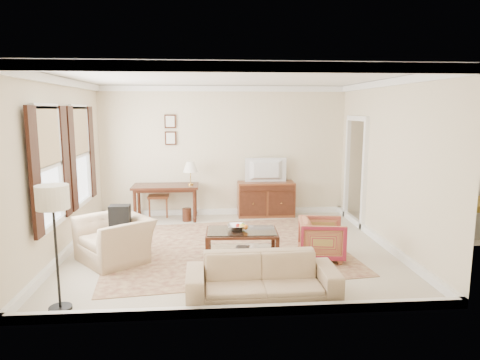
{
  "coord_description": "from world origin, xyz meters",
  "views": [
    {
      "loc": [
        -0.38,
        -7.12,
        2.38
      ],
      "look_at": [
        0.2,
        0.3,
        1.15
      ],
      "focal_mm": 32.0,
      "sensor_mm": 36.0,
      "label": 1
    }
  ],
  "objects": [
    {
      "name": "room_shell",
      "position": [
        0.0,
        0.0,
        2.47
      ],
      "size": [
        5.51,
        5.01,
        2.91
      ],
      "color": "beige",
      "rests_on": "ground"
    },
    {
      "name": "annex_bedroom",
      "position": [
        4.49,
        1.15,
        0.34
      ],
      "size": [
        3.0,
        2.7,
        2.9
      ],
      "color": "beige",
      "rests_on": "ground"
    },
    {
      "name": "window_front",
      "position": [
        -2.7,
        -0.7,
        1.55
      ],
      "size": [
        0.12,
        1.56,
        1.8
      ],
      "primitive_type": null,
      "color": "#CCB284",
      "rests_on": "room_shell"
    },
    {
      "name": "window_rear",
      "position": [
        -2.7,
        0.9,
        1.55
      ],
      "size": [
        0.12,
        1.56,
        1.8
      ],
      "primitive_type": null,
      "color": "#CCB284",
      "rests_on": "room_shell"
    },
    {
      "name": "doorway",
      "position": [
        2.71,
        1.5,
        1.08
      ],
      "size": [
        0.1,
        1.12,
        2.25
      ],
      "primitive_type": null,
      "color": "white",
      "rests_on": "room_shell"
    },
    {
      "name": "rug",
      "position": [
        -0.08,
        0.0,
        0.01
      ],
      "size": [
        4.34,
        3.84,
        0.01
      ],
      "primitive_type": "cube",
      "rotation": [
        0.0,
        0.0,
        0.12
      ],
      "color": "#571D1F",
      "rests_on": "room_shell"
    },
    {
      "name": "writing_desk",
      "position": [
        -1.28,
        2.05,
        0.66
      ],
      "size": [
        1.41,
        0.7,
        0.77
      ],
      "color": "#421E13",
      "rests_on": "room_shell"
    },
    {
      "name": "desk_chair",
      "position": [
        -1.47,
        2.4,
        0.53
      ],
      "size": [
        0.52,
        0.52,
        1.05
      ],
      "primitive_type": null,
      "rotation": [
        0.0,
        0.0,
        0.18
      ],
      "color": "brown",
      "rests_on": "room_shell"
    },
    {
      "name": "desk_lamp",
      "position": [
        -0.74,
        2.05,
        1.02
      ],
      "size": [
        0.32,
        0.32,
        0.5
      ],
      "primitive_type": null,
      "color": "silver",
      "rests_on": "writing_desk"
    },
    {
      "name": "framed_prints",
      "position": [
        -1.18,
        2.47,
        1.94
      ],
      "size": [
        0.25,
        0.04,
        0.68
      ],
      "primitive_type": null,
      "color": "#421E13",
      "rests_on": "room_shell"
    },
    {
      "name": "sideboard",
      "position": [
        0.93,
        2.23,
        0.39
      ],
      "size": [
        1.26,
        0.49,
        0.78
      ],
      "primitive_type": "cube",
      "color": "brown",
      "rests_on": "room_shell"
    },
    {
      "name": "tv",
      "position": [
        0.93,
        2.21,
        1.22
      ],
      "size": [
        0.88,
        0.51,
        0.12
      ],
      "primitive_type": "imported",
      "rotation": [
        0.0,
        0.0,
        3.14
      ],
      "color": "black",
      "rests_on": "sideboard"
    },
    {
      "name": "coffee_table",
      "position": [
        0.16,
        -0.56,
        0.37
      ],
      "size": [
        1.16,
        0.71,
        0.48
      ],
      "rotation": [
        0.0,
        0.0,
        -0.05
      ],
      "color": "#421E13",
      "rests_on": "room_shell"
    },
    {
      "name": "fruit_bowl",
      "position": [
        0.08,
        -0.49,
        0.53
      ],
      "size": [
        0.42,
        0.42,
        0.1
      ],
      "primitive_type": "imported",
      "color": "silver",
      "rests_on": "coffee_table"
    },
    {
      "name": "book_a",
      "position": [
        0.06,
        -0.54,
        0.19
      ],
      "size": [
        0.28,
        0.11,
        0.38
      ],
      "primitive_type": "imported",
      "rotation": [
        0.0,
        0.0,
        -0.26
      ],
      "color": "brown",
      "rests_on": "coffee_table"
    },
    {
      "name": "book_b",
      "position": [
        0.35,
        -0.7,
        0.18
      ],
      "size": [
        0.27,
        0.13,
        0.38
      ],
      "primitive_type": "imported",
      "rotation": [
        0.0,
        0.0,
        -0.39
      ],
      "color": "brown",
      "rests_on": "coffee_table"
    },
    {
      "name": "striped_armchair",
      "position": [
        1.45,
        -0.63,
        0.36
      ],
      "size": [
        0.76,
        0.8,
        0.72
      ],
      "primitive_type": "imported",
      "rotation": [
        0.0,
        0.0,
        1.41
      ],
      "color": "maroon",
      "rests_on": "room_shell"
    },
    {
      "name": "club_armchair",
      "position": [
        -1.85,
        -0.46,
        0.47
      ],
      "size": [
        1.22,
        1.28,
        0.94
      ],
      "primitive_type": "imported",
      "rotation": [
        0.0,
        0.0,
        -0.89
      ],
      "color": "tan",
      "rests_on": "room_shell"
    },
    {
      "name": "backpack",
      "position": [
        -1.77,
        -0.38,
        0.72
      ],
      "size": [
        0.34,
        0.39,
        0.4
      ],
      "primitive_type": "cube",
      "rotation": [
        0.0,
        0.0,
        -1.1
      ],
      "color": "black",
      "rests_on": "club_armchair"
    },
    {
      "name": "sofa",
      "position": [
        0.3,
        -2.02,
        0.37
      ],
      "size": [
        1.92,
        0.58,
        0.75
      ],
      "primitive_type": "imported",
      "rotation": [
        0.0,
        0.0,
        0.01
      ],
      "color": "tan",
      "rests_on": "room_shell"
    },
    {
      "name": "floor_lamp",
      "position": [
        -2.16,
        -2.15,
        1.27
      ],
      "size": [
        0.38,
        0.38,
        1.53
      ],
      "color": "black",
      "rests_on": "room_shell"
    }
  ]
}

